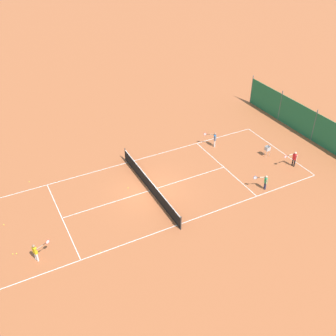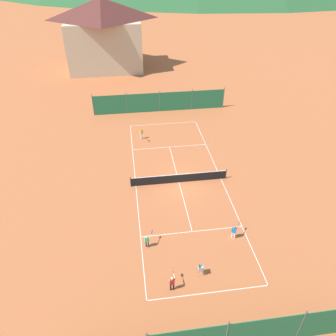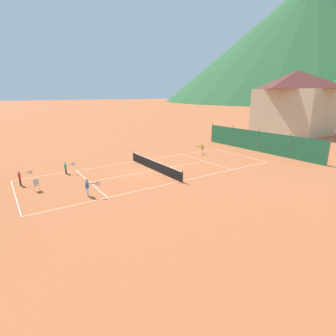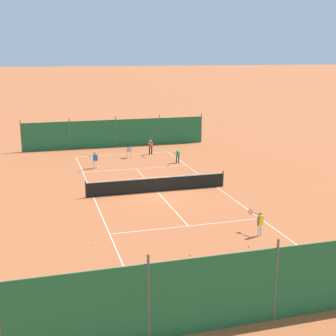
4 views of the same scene
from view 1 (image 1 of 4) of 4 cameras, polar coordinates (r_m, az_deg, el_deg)
ground_plane at (r=28.30m, az=-2.64°, el=-3.28°), size 600.00×600.00×0.00m
court_line_markings at (r=28.30m, az=-2.64°, el=-3.27°), size 8.25×23.85×0.01m
tennis_net at (r=28.00m, az=-2.66°, el=-2.47°), size 9.18×0.08×1.06m
windscreen_fence_near at (r=35.82m, az=20.42°, el=5.65°), size 17.28×0.08×2.90m
player_far_baseline at (r=31.94m, az=17.83°, el=1.40°), size 0.44×1.06×1.28m
player_near_baseline at (r=28.88m, az=13.90°, el=-1.87°), size 0.69×0.88×1.15m
player_far_service at (r=24.12m, az=-18.63°, el=-11.34°), size 0.40×1.07×1.24m
player_near_service at (r=33.18m, az=6.74°, el=4.29°), size 0.87×0.88×1.30m
tennis_ball_alley_left at (r=30.27m, az=12.52°, el=-1.27°), size 0.07×0.07×0.07m
tennis_ball_alley_right at (r=25.34m, az=-21.13°, el=-11.51°), size 0.07×0.07×0.07m
tennis_ball_mid_court at (r=24.15m, az=-9.84°, el=-11.89°), size 0.07×0.07×0.07m
tennis_ball_near_corner at (r=30.84m, az=-19.51°, el=-1.88°), size 0.07×0.07×0.07m
tennis_ball_by_net_left at (r=28.61m, az=-5.81°, el=-2.89°), size 0.07×0.07×0.07m
tennis_ball_service_box at (r=25.40m, az=-21.60°, el=-11.52°), size 0.07×0.07×0.07m
tennis_ball_far_corner at (r=27.58m, az=-22.73°, el=-7.59°), size 0.07×0.07×0.07m
ball_hopper at (r=32.70m, az=14.25°, el=2.69°), size 0.36×0.36×0.89m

